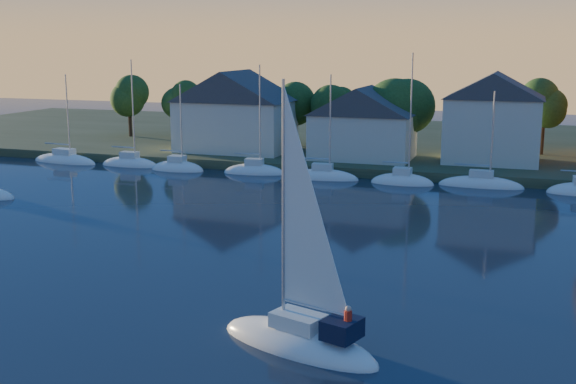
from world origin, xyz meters
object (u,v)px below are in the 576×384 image
at_px(clubhouse_centre, 363,122).
at_px(clubhouse_east, 493,117).
at_px(clubhouse_west, 236,110).
at_px(hero_sailboat, 301,336).

bearing_deg(clubhouse_centre, clubhouse_east, 8.13).
height_order(clubhouse_centre, clubhouse_east, clubhouse_east).
distance_m(clubhouse_centre, clubhouse_east, 14.17).
xyz_separation_m(clubhouse_west, clubhouse_east, (30.00, 1.00, 0.07)).
relative_size(clubhouse_centre, hero_sailboat, 0.86).
bearing_deg(clubhouse_centre, hero_sailboat, -80.19).
bearing_deg(hero_sailboat, clubhouse_east, -77.97).
bearing_deg(clubhouse_east, clubhouse_west, -178.09).
height_order(clubhouse_west, hero_sailboat, hero_sailboat).
xyz_separation_m(clubhouse_centre, hero_sailboat, (8.61, -49.80, -4.57)).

